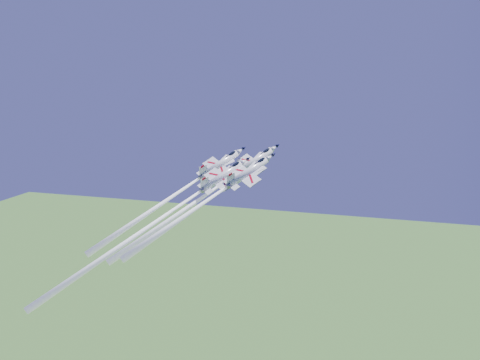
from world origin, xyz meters
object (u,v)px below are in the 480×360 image
(jet_lead, at_px, (203,197))
(jet_slot, at_px, (152,225))
(jet_left, at_px, (174,195))
(jet_right, at_px, (206,201))

(jet_lead, distance_m, jet_slot, 14.76)
(jet_lead, xyz_separation_m, jet_left, (-6.63, -1.33, 0.31))
(jet_left, height_order, jet_slot, jet_left)
(jet_left, bearing_deg, jet_slot, -56.76)
(jet_left, xyz_separation_m, jet_right, (10.17, -5.81, 0.68))
(jet_left, distance_m, jet_slot, 11.68)
(jet_slot, bearing_deg, jet_left, 123.24)
(jet_right, bearing_deg, jet_lead, 153.38)
(jet_right, bearing_deg, jet_slot, -118.06)
(jet_right, relative_size, jet_slot, 0.70)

